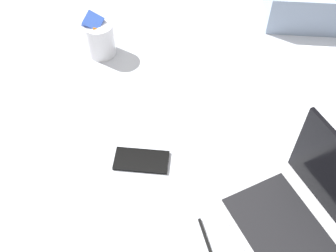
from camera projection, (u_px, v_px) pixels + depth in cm
name	position (u px, v px, depth cm)	size (l,w,h in cm)	color
bed_mattress	(173.00, 73.00, 140.33)	(180.00, 140.00, 18.00)	#B7BCC6
laptop	(307.00, 225.00, 91.69)	(40.10, 36.55, 23.00)	#B7BABC
snack_cup	(100.00, 38.00, 128.67)	(9.00, 9.65, 14.54)	silver
cell_phone	(141.00, 160.00, 107.08)	(6.80, 14.00, 0.80)	black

